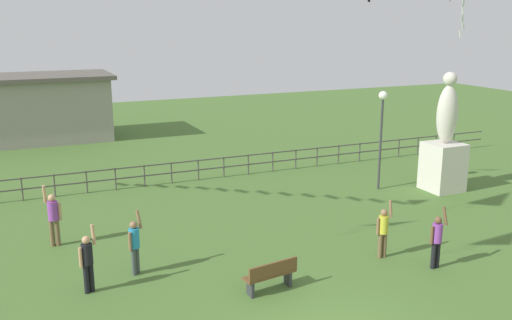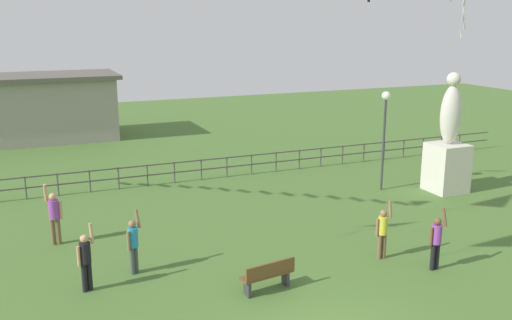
% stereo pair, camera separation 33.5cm
% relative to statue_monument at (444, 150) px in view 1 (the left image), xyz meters
% --- Properties ---
extents(statue_monument, '(1.42, 1.42, 4.94)m').
position_rel_statue_monument_xyz_m(statue_monument, '(0.00, 0.00, 0.00)').
color(statue_monument, beige).
rests_on(statue_monument, ground_plane).
extents(lamppost, '(0.36, 0.36, 4.16)m').
position_rel_statue_monument_xyz_m(lamppost, '(-2.36, 1.18, 1.32)').
color(lamppost, '#38383D').
rests_on(lamppost, ground_plane).
extents(park_bench, '(1.55, 0.64, 0.85)m').
position_rel_statue_monument_xyz_m(park_bench, '(-10.51, -5.40, -1.27)').
color(park_bench, brown).
rests_on(park_bench, ground_plane).
extents(person_0, '(0.46, 0.37, 1.85)m').
position_rel_statue_monument_xyz_m(person_0, '(-13.56, -2.93, -0.80)').
color(person_0, '#3F4C47').
rests_on(person_0, ground_plane).
extents(person_2, '(0.51, 0.35, 2.01)m').
position_rel_statue_monument_xyz_m(person_2, '(-15.44, 0.18, -0.72)').
color(person_2, brown).
rests_on(person_2, ground_plane).
extents(person_3, '(0.46, 0.28, 1.80)m').
position_rel_statue_monument_xyz_m(person_3, '(-6.50, -4.78, -0.83)').
color(person_3, brown).
rests_on(person_3, ground_plane).
extents(person_4, '(0.48, 0.31, 1.84)m').
position_rel_statue_monument_xyz_m(person_4, '(-5.55, -6.03, -0.80)').
color(person_4, black).
rests_on(person_4, ground_plane).
extents(person_5, '(0.49, 0.29, 1.85)m').
position_rel_statue_monument_xyz_m(person_5, '(-14.92, -3.53, -0.80)').
color(person_5, black).
rests_on(person_5, ground_plane).
extents(waterfront_railing, '(36.03, 0.06, 0.95)m').
position_rel_statue_monument_xyz_m(waterfront_railing, '(-10.69, 5.53, -1.11)').
color(waterfront_railing, '#4C4742').
rests_on(waterfront_railing, ground_plane).
extents(pavilion_building, '(10.72, 4.92, 3.85)m').
position_rel_statue_monument_xyz_m(pavilion_building, '(-15.88, 17.53, 0.22)').
color(pavilion_building, gray).
rests_on(pavilion_building, ground_plane).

